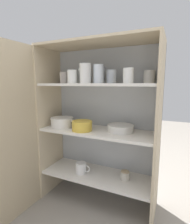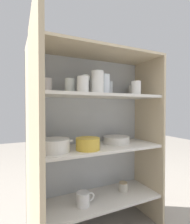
{
  "view_description": "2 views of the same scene",
  "coord_description": "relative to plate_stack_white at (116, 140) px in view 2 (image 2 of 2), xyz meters",
  "views": [
    {
      "loc": [
        0.56,
        -1.1,
        1.01
      ],
      "look_at": [
        -0.03,
        0.18,
        0.78
      ],
      "focal_mm": 28.0,
      "sensor_mm": 36.0,
      "label": 1
    },
    {
      "loc": [
        -0.56,
        -0.97,
        0.92
      ],
      "look_at": [
        0.0,
        0.21,
        0.88
      ],
      "focal_mm": 28.0,
      "sensor_mm": 36.0,
      "label": 2
    }
  ],
  "objects": [
    {
      "name": "coffee_mug_primary",
      "position": [
        -0.31,
        -0.08,
        -0.37
      ],
      "size": [
        0.13,
        0.09,
        0.09
      ],
      "color": "white",
      "rests_on": "shelf_board_lower"
    },
    {
      "name": "cupboard_top_panel",
      "position": [
        -0.18,
        -0.04,
        0.65
      ],
      "size": [
        0.95,
        0.36,
        0.02
      ],
      "primitive_type": "cube",
      "color": "#CCB793",
      "rests_on": "cupboard_side_left"
    },
    {
      "name": "tumbler_glass_2",
      "position": [
        -0.18,
        0.04,
        0.41
      ],
      "size": [
        0.07,
        0.07,
        0.12
      ],
      "color": "white",
      "rests_on": "shelf_board_upper"
    },
    {
      "name": "tumbler_glass_1",
      "position": [
        -0.34,
        -0.15,
        0.4
      ],
      "size": [
        0.07,
        0.07,
        0.1
      ],
      "color": "white",
      "rests_on": "shelf_board_upper"
    },
    {
      "name": "shelf_board_middle",
      "position": [
        -0.18,
        -0.04,
        -0.04
      ],
      "size": [
        0.92,
        0.32,
        0.02
      ],
      "primitive_type": "cube",
      "color": "silver"
    },
    {
      "name": "tumbler_glass_8",
      "position": [
        -0.24,
        -0.14,
        0.42
      ],
      "size": [
        0.08,
        0.08,
        0.14
      ],
      "color": "white",
      "rests_on": "shelf_board_upper"
    },
    {
      "name": "shelf_board_lower",
      "position": [
        -0.18,
        -0.04,
        -0.42
      ],
      "size": [
        0.92,
        0.32,
        0.02
      ],
      "primitive_type": "cube",
      "color": "silver"
    },
    {
      "name": "tumbler_glass_3",
      "position": [
        -0.15,
        -0.08,
        0.42
      ],
      "size": [
        0.08,
        0.08,
        0.14
      ],
      "color": "white",
      "rests_on": "shelf_board_upper"
    },
    {
      "name": "shelf_board_upper",
      "position": [
        -0.18,
        -0.04,
        0.34
      ],
      "size": [
        0.92,
        0.32,
        0.02
      ],
      "primitive_type": "cube",
      "color": "silver"
    },
    {
      "name": "storage_jar",
      "position": [
        0.05,
        -0.02,
        -0.38
      ],
      "size": [
        0.08,
        0.08,
        0.07
      ],
      "color": "beige",
      "rests_on": "shelf_board_lower"
    },
    {
      "name": "cupboard_side_right",
      "position": [
        0.28,
        -0.04,
        -0.01
      ],
      "size": [
        0.02,
        0.36,
        1.3
      ],
      "primitive_type": "cube",
      "color": "#CCB793",
      "rests_on": "ground_plane"
    },
    {
      "name": "plate_stack_white",
      "position": [
        0.0,
        0.0,
        0.0
      ],
      "size": [
        0.21,
        0.21,
        0.05
      ],
      "color": "silver",
      "rests_on": "shelf_board_middle"
    },
    {
      "name": "cupboard_door",
      "position": [
        -0.67,
        -0.46,
        -0.01
      ],
      "size": [
        0.03,
        0.48,
        1.3
      ],
      "color": "tan",
      "rests_on": "ground_plane"
    },
    {
      "name": "wine_glass_0",
      "position": [
        -0.29,
        -0.08,
        0.44
      ],
      "size": [
        0.07,
        0.07,
        0.13
      ],
      "color": "white",
      "rests_on": "shelf_board_upper"
    },
    {
      "name": "tumbler_glass_7",
      "position": [
        -0.08,
        -0.0,
        0.4
      ],
      "size": [
        0.08,
        0.08,
        0.1
      ],
      "color": "white",
      "rests_on": "shelf_board_upper"
    },
    {
      "name": "cupboard_side_left",
      "position": [
        -0.65,
        -0.04,
        -0.01
      ],
      "size": [
        0.02,
        0.36,
        1.3
      ],
      "primitive_type": "cube",
      "color": "#CCB793",
      "rests_on": "ground_plane"
    },
    {
      "name": "mixing_bowl_large",
      "position": [
        -0.29,
        -0.1,
        0.02
      ],
      "size": [
        0.16,
        0.16,
        0.08
      ],
      "color": "gold",
      "rests_on": "shelf_board_middle"
    },
    {
      "name": "tumbler_glass_4",
      "position": [
        -0.39,
        -0.04,
        0.4
      ],
      "size": [
        0.07,
        0.07,
        0.1
      ],
      "color": "white",
      "rests_on": "shelf_board_upper"
    },
    {
      "name": "casserole_dish",
      "position": [
        -0.51,
        -0.07,
        0.01
      ],
      "size": [
        0.25,
        0.19,
        0.08
      ],
      "color": "silver",
      "rests_on": "shelf_board_middle"
    },
    {
      "name": "tumbler_glass_5",
      "position": [
        -0.54,
        0.02,
        0.4
      ],
      "size": [
        0.07,
        0.07,
        0.1
      ],
      "color": "silver",
      "rests_on": "shelf_board_upper"
    },
    {
      "name": "tumbler_glass_0",
      "position": [
        0.08,
        -0.13,
        0.4
      ],
      "size": [
        0.07,
        0.07,
        0.1
      ],
      "color": "white",
      "rests_on": "shelf_board_upper"
    },
    {
      "name": "cupboard_back_panel",
      "position": [
        -0.18,
        0.13,
        -0.01
      ],
      "size": [
        0.95,
        0.02,
        1.3
      ],
      "primitive_type": "cube",
      "color": "#B2B7BC",
      "rests_on": "ground_plane"
    },
    {
      "name": "tumbler_glass_6",
      "position": [
        0.19,
        0.04,
        0.4
      ],
      "size": [
        0.08,
        0.08,
        0.09
      ],
      "color": "white",
      "rests_on": "shelf_board_upper"
    }
  ]
}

